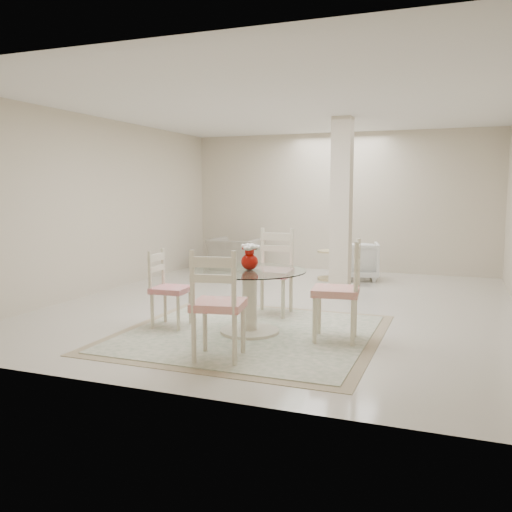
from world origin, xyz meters
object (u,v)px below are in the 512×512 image
(dining_chair_east, at_px, (343,283))
(dining_chair_west, at_px, (166,283))
(red_vase, at_px, (250,256))
(recliner_taupe, at_px, (236,254))
(dining_chair_south, at_px, (217,297))
(column, at_px, (341,205))
(dining_chair_north, at_px, (274,265))
(dining_table, at_px, (250,301))
(side_table, at_px, (331,266))
(armchair_white, at_px, (357,260))

(dining_chair_east, height_order, dining_chair_west, dining_chair_east)
(red_vase, bearing_deg, recliner_taupe, 114.66)
(red_vase, xyz_separation_m, dining_chair_south, (0.07, -1.02, -0.26))
(column, relative_size, dining_chair_north, 2.24)
(red_vase, bearing_deg, dining_chair_south, -85.88)
(dining_chair_north, bearing_deg, column, 73.71)
(dining_chair_west, bearing_deg, red_vase, -89.79)
(dining_table, bearing_deg, dining_chair_south, -85.69)
(red_vase, xyz_separation_m, dining_chair_east, (1.02, 0.08, -0.24))
(red_vase, relative_size, dining_chair_west, 0.29)
(dining_chair_west, height_order, side_table, dining_chair_west)
(column, bearing_deg, armchair_white, 87.46)
(dining_table, bearing_deg, armchair_white, 83.83)
(red_vase, bearing_deg, side_table, 89.71)
(dining_chair_south, distance_m, side_table, 4.97)
(dining_chair_west, relative_size, dining_chair_south, 0.85)
(recliner_taupe, bearing_deg, armchair_white, 175.02)
(dining_chair_west, xyz_separation_m, recliner_taupe, (-1.01, 4.47, -0.21))
(armchair_white, xyz_separation_m, side_table, (-0.42, -0.21, -0.10))
(dining_chair_north, relative_size, dining_chair_south, 1.03)
(dining_chair_north, relative_size, armchair_white, 1.63)
(column, bearing_deg, side_table, 110.20)
(column, distance_m, dining_chair_east, 3.01)
(dining_chair_west, bearing_deg, dining_chair_south, -134.67)
(column, xyz_separation_m, recliner_taupe, (-2.41, 1.48, -1.03))
(column, relative_size, recliner_taupe, 2.78)
(dining_chair_east, distance_m, dining_chair_north, 1.45)
(dining_chair_east, distance_m, dining_chair_west, 2.04)
(armchair_white, bearing_deg, column, 75.13)
(dining_chair_east, height_order, recliner_taupe, dining_chair_east)
(dining_table, distance_m, dining_chair_north, 1.06)
(dining_chair_south, relative_size, recliner_taupe, 1.20)
(red_vase, bearing_deg, dining_chair_east, 4.23)
(dining_table, distance_m, red_vase, 0.50)
(dining_chair_east, xyz_separation_m, dining_chair_north, (-1.09, 0.95, 0.01))
(recliner_taupe, bearing_deg, dining_chair_west, 103.65)
(dining_chair_east, relative_size, dining_chair_north, 0.98)
(column, distance_m, dining_chair_south, 4.03)
(dining_table, height_order, side_table, dining_table)
(dining_chair_south, distance_m, armchair_white, 5.19)
(dining_table, xyz_separation_m, recliner_taupe, (-2.02, 4.40, -0.05))
(recliner_taupe, xyz_separation_m, side_table, (2.04, -0.47, -0.07))
(dining_table, bearing_deg, dining_chair_east, 4.08)
(column, distance_m, armchair_white, 1.59)
(column, height_order, side_table, column)
(dining_chair_north, height_order, dining_chair_west, dining_chair_north)
(armchair_white, height_order, side_table, armchair_white)
(dining_chair_east, relative_size, armchair_white, 1.60)
(column, xyz_separation_m, side_table, (-0.37, 1.01, -1.11))
(dining_chair_north, height_order, side_table, dining_chair_north)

